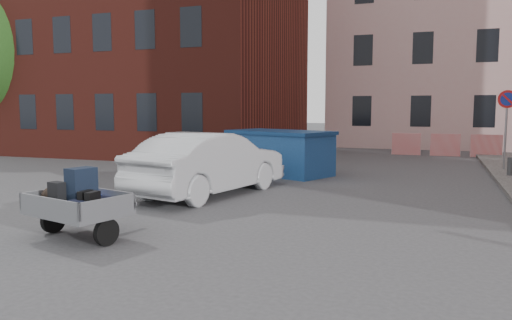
% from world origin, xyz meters
% --- Properties ---
extents(ground, '(120.00, 120.00, 0.00)m').
position_xyz_m(ground, '(0.00, 0.00, 0.00)').
color(ground, '#38383A').
rests_on(ground, ground).
extents(building_brick, '(12.00, 10.00, 14.00)m').
position_xyz_m(building_brick, '(-9.00, 13.00, 7.00)').
color(building_brick, '#591E16').
rests_on(building_brick, ground).
extents(building_pink, '(16.00, 8.00, 14.00)m').
position_xyz_m(building_pink, '(6.00, 22.00, 7.00)').
color(building_pink, '#D4A6A3').
rests_on(building_pink, ground).
extents(far_building, '(6.00, 6.00, 8.00)m').
position_xyz_m(far_building, '(-20.00, 22.00, 4.00)').
color(far_building, maroon).
rests_on(far_building, ground).
extents(no_parking_sign, '(0.60, 0.09, 2.65)m').
position_xyz_m(no_parking_sign, '(6.00, 9.48, 2.01)').
color(no_parking_sign, gray).
rests_on(no_parking_sign, sidewalk).
extents(barriers, '(4.70, 0.18, 1.00)m').
position_xyz_m(barriers, '(4.20, 15.00, 0.50)').
color(barriers, red).
rests_on(barriers, ground).
extents(trailer, '(1.83, 1.95, 1.20)m').
position_xyz_m(trailer, '(-1.78, -2.45, 0.61)').
color(trailer, black).
rests_on(trailer, ground).
extents(dumpster, '(3.85, 2.96, 1.44)m').
position_xyz_m(dumpster, '(-1.03, 6.50, 0.72)').
color(dumpster, '#1E4B8E').
rests_on(dumpster, ground).
extents(silver_car, '(2.62, 5.03, 1.58)m').
position_xyz_m(silver_car, '(-1.53, 2.20, 0.79)').
color(silver_car, '#A9ACB0').
rests_on(silver_car, ground).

